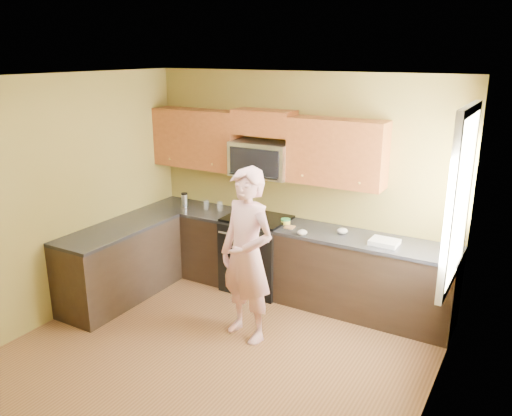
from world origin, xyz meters
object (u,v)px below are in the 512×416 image
Objects in this scene: butter_tub at (286,224)px; travel_mug at (185,206)px; microwave at (262,176)px; woman at (247,256)px; stove at (257,253)px; frying_pan at (254,223)px.

travel_mug is (-1.52, -0.00, 0.00)m from butter_tub.
butter_tub is at bearing 0.10° from travel_mug.
microwave is at bearing 5.07° from travel_mug.
butter_tub is at bearing 109.36° from woman.
butter_tub is at bearing 3.99° from stove.
frying_pan is at bearing -143.14° from butter_tub.
frying_pan is at bearing -77.04° from microwave.
woman is (0.49, -1.06, 0.44)m from stove.
woman reaches higher than frying_pan.
frying_pan reaches higher than stove.
woman is (0.49, -1.19, -0.53)m from microwave.
microwave is 0.66m from butter_tub.
microwave is 1.26m from travel_mug.
stove is 5.29× the size of travel_mug.
frying_pan is 4.26× the size of butter_tub.
microwave is 4.23× the size of travel_mug.
microwave is at bearing 93.77° from frying_pan.
microwave is 1.56× the size of frying_pan.
woman is 1.96m from travel_mug.
butter_tub is at bearing 27.67° from frying_pan.
woman is at bearing -84.29° from butter_tub.
microwave reaches higher than butter_tub.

